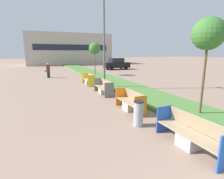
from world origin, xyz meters
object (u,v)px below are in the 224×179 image
object	(u,v)px
bench_yellow_frame	(89,80)
sapling_tree_far	(95,49)
bench_blue_frame	(190,135)
bench_grey_frame	(104,88)
pedestrian_walking	(48,70)
street_lamp_post	(104,32)
sapling_tree_near	(208,34)
parked_car_distant	(117,64)
litter_bin	(138,113)
bench_orange_frame	(130,103)

from	to	relation	value
bench_yellow_frame	sapling_tree_far	xyz separation A→B (m)	(2.37, 5.77, 2.84)
bench_blue_frame	bench_yellow_frame	world-z (taller)	same
bench_blue_frame	bench_grey_frame	bearing A→B (deg)	90.01
bench_blue_frame	bench_grey_frame	world-z (taller)	same
bench_blue_frame	pedestrian_walking	distance (m)	17.24
bench_blue_frame	bench_yellow_frame	bearing A→B (deg)	90.02
street_lamp_post	pedestrian_walking	world-z (taller)	street_lamp_post
sapling_tree_near	sapling_tree_far	size ratio (longest dim) A/B	1.06
bench_blue_frame	parked_car_distant	xyz separation A→B (m)	(7.93, 22.90, 0.54)
sapling_tree_far	street_lamp_post	bearing A→B (deg)	-102.34
litter_bin	sapling_tree_near	xyz separation A→B (m)	(2.99, -0.22, 2.98)
parked_car_distant	litter_bin	bearing A→B (deg)	-110.87
litter_bin	sapling_tree_far	bearing A→B (deg)	78.78
bench_yellow_frame	street_lamp_post	world-z (taller)	street_lamp_post
bench_blue_frame	bench_yellow_frame	size ratio (longest dim) A/B	1.14
bench_blue_frame	sapling_tree_far	size ratio (longest dim) A/B	0.59
pedestrian_walking	bench_yellow_frame	bearing A→B (deg)	-62.29
bench_grey_frame	sapling_tree_near	xyz separation A→B (m)	(2.37, -5.72, 3.10)
bench_blue_frame	pedestrian_walking	size ratio (longest dim) A/B	1.42
bench_grey_frame	litter_bin	size ratio (longest dim) A/B	2.23
bench_orange_frame	sapling_tree_near	world-z (taller)	sapling_tree_near
bench_orange_frame	street_lamp_post	bearing A→B (deg)	83.35
sapling_tree_far	pedestrian_walking	distance (m)	5.90
bench_blue_frame	bench_grey_frame	xyz separation A→B (m)	(-0.00, 7.42, -0.00)
bench_grey_frame	parked_car_distant	size ratio (longest dim) A/B	0.52
street_lamp_post	bench_yellow_frame	bearing A→B (deg)	105.12
bench_blue_frame	sapling_tree_near	xyz separation A→B (m)	(2.37, 1.71, 3.10)
street_lamp_post	bench_orange_frame	bearing A→B (deg)	-96.65
litter_bin	street_lamp_post	distance (m)	8.03
litter_bin	pedestrian_walking	xyz separation A→B (m)	(-2.41, 15.04, 0.33)
bench_yellow_frame	litter_bin	bearing A→B (deg)	-93.78
sapling_tree_near	parked_car_distant	bearing A→B (deg)	75.31
street_lamp_post	pedestrian_walking	distance (m)	9.44
bench_blue_frame	bench_grey_frame	size ratio (longest dim) A/B	1.05
parked_car_distant	bench_yellow_frame	bearing A→B (deg)	-122.85
street_lamp_post	sapling_tree_far	bearing A→B (deg)	77.66
bench_yellow_frame	street_lamp_post	distance (m)	4.50
bench_blue_frame	sapling_tree_near	distance (m)	4.26
bench_orange_frame	bench_yellow_frame	distance (m)	7.53
bench_yellow_frame	sapling_tree_far	world-z (taller)	sapling_tree_far
litter_bin	sapling_tree_near	distance (m)	4.22
street_lamp_post	sapling_tree_near	distance (m)	7.48
parked_car_distant	pedestrian_walking	bearing A→B (deg)	-150.25
bench_yellow_frame	parked_car_distant	bearing A→B (deg)	55.87
bench_orange_frame	litter_bin	xyz separation A→B (m)	(-0.61, -1.75, 0.13)
bench_yellow_frame	bench_orange_frame	bearing A→B (deg)	-90.01
litter_bin	street_lamp_post	world-z (taller)	street_lamp_post
bench_blue_frame	litter_bin	distance (m)	2.02
bench_orange_frame	parked_car_distant	size ratio (longest dim) A/B	0.47
bench_orange_frame	bench_yellow_frame	size ratio (longest dim) A/B	0.97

